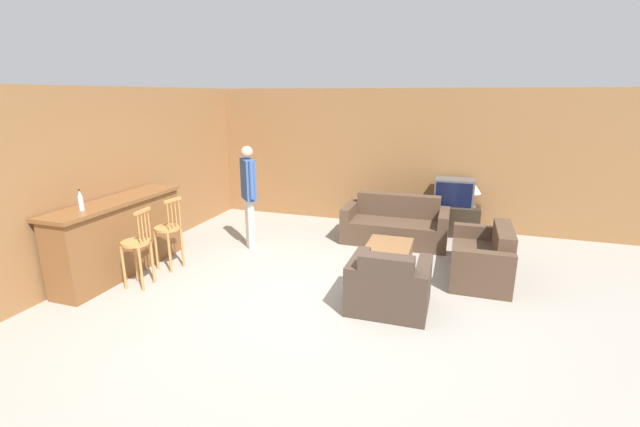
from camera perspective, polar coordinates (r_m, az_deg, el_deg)
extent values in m
plane|color=gray|center=(5.56, -1.06, -11.01)|extent=(24.00, 24.00, 0.00)
cube|color=olive|center=(8.49, 6.83, 7.47)|extent=(9.40, 0.08, 2.60)
cube|color=olive|center=(7.76, -20.74, 5.80)|extent=(0.08, 8.55, 2.60)
cube|color=brown|center=(6.72, -25.10, -3.02)|extent=(0.47, 2.10, 1.03)
cube|color=brown|center=(6.58, -25.64, 1.44)|extent=(0.55, 2.16, 0.05)
cylinder|color=#B77F42|center=(6.11, -23.38, -3.57)|extent=(0.40, 0.40, 0.04)
cylinder|color=#B77F42|center=(6.38, -23.36, -5.81)|extent=(0.04, 0.04, 0.60)
cylinder|color=#B77F42|center=(6.20, -24.71, -6.61)|extent=(0.04, 0.04, 0.60)
cylinder|color=#B77F42|center=(6.24, -21.44, -6.08)|extent=(0.04, 0.04, 0.60)
cylinder|color=#B77F42|center=(6.05, -22.76, -6.91)|extent=(0.04, 0.04, 0.60)
cylinder|color=#B77F42|center=(6.05, -21.82, -1.44)|extent=(0.02, 0.02, 0.39)
cylinder|color=#B77F42|center=(5.99, -22.20, -1.64)|extent=(0.02, 0.02, 0.39)
cylinder|color=#B77F42|center=(5.93, -22.59, -1.84)|extent=(0.02, 0.02, 0.39)
cylinder|color=#B77F42|center=(5.88, -22.99, -2.05)|extent=(0.02, 0.02, 0.39)
cube|color=#B77F42|center=(5.90, -22.61, 0.29)|extent=(0.07, 0.31, 0.04)
cylinder|color=#B77F42|center=(6.59, -19.69, -1.85)|extent=(0.41, 0.41, 0.04)
cylinder|color=#B77F42|center=(6.85, -19.46, -3.96)|extent=(0.04, 0.04, 0.60)
cylinder|color=#B77F42|center=(6.69, -20.98, -4.59)|extent=(0.04, 0.04, 0.60)
cylinder|color=#B77F42|center=(6.68, -17.90, -4.32)|extent=(0.04, 0.04, 0.60)
cylinder|color=#B77F42|center=(6.51, -19.43, -4.98)|extent=(0.04, 0.04, 0.60)
cylinder|color=#B77F42|center=(6.50, -18.23, 0.04)|extent=(0.02, 0.02, 0.39)
cylinder|color=#B77F42|center=(6.45, -18.67, -0.12)|extent=(0.02, 0.02, 0.39)
cylinder|color=#B77F42|center=(6.40, -19.12, -0.28)|extent=(0.02, 0.02, 0.39)
cylinder|color=#B77F42|center=(6.35, -19.57, -0.44)|extent=(0.02, 0.02, 0.39)
cube|color=#B77F42|center=(6.37, -19.07, 1.70)|extent=(0.08, 0.31, 0.04)
cube|color=#4C3828|center=(7.52, 9.92, -2.35)|extent=(1.44, 0.83, 0.40)
cube|color=#4C3828|center=(7.71, 10.39, 1.12)|extent=(1.44, 0.22, 0.40)
cube|color=#4C3828|center=(7.64, 4.00, -1.03)|extent=(0.16, 0.83, 0.61)
cube|color=#4C3828|center=(7.43, 16.08, -2.09)|extent=(0.16, 0.83, 0.61)
cube|color=#423328|center=(5.28, 9.14, -10.34)|extent=(0.61, 0.79, 0.40)
cube|color=#423328|center=(4.86, 8.79, -7.69)|extent=(0.61, 0.22, 0.38)
cube|color=#423328|center=(5.20, 13.46, -9.75)|extent=(0.16, 0.79, 0.60)
cube|color=#423328|center=(5.30, 5.01, -8.86)|extent=(0.16, 0.79, 0.60)
cube|color=#4C3828|center=(6.41, 20.48, -6.38)|extent=(0.77, 1.00, 0.40)
cube|color=#4C3828|center=(6.31, 23.28, -3.36)|extent=(0.22, 1.00, 0.36)
cube|color=#4C3828|center=(6.92, 20.42, -3.87)|extent=(0.77, 0.16, 0.60)
cube|color=#4C3828|center=(5.84, 20.75, -7.53)|extent=(0.77, 0.16, 0.60)
cube|color=brown|center=(6.27, 9.10, -4.38)|extent=(0.64, 0.90, 0.04)
cube|color=brown|center=(6.00, 5.75, -7.15)|extent=(0.06, 0.06, 0.35)
cube|color=brown|center=(5.92, 11.05, -7.70)|extent=(0.06, 0.06, 0.35)
cube|color=brown|center=(6.75, 7.27, -4.55)|extent=(0.06, 0.06, 0.35)
cube|color=brown|center=(6.68, 11.96, -5.00)|extent=(0.06, 0.06, 0.35)
cube|color=#2D2319|center=(8.21, 17.15, -0.80)|extent=(0.96, 0.50, 0.53)
cube|color=#4C4C4C|center=(8.08, 17.45, 2.71)|extent=(0.68, 0.42, 0.50)
cube|color=black|center=(7.87, 17.41, 2.38)|extent=(0.61, 0.01, 0.43)
cylinder|color=silver|center=(6.14, -29.25, 1.16)|extent=(0.06, 0.06, 0.18)
cone|color=silver|center=(6.12, -29.41, 2.32)|extent=(0.05, 0.05, 0.08)
cylinder|color=black|center=(6.11, -29.46, 2.75)|extent=(0.02, 0.02, 0.02)
cylinder|color=brown|center=(8.14, 19.50, 0.91)|extent=(0.16, 0.16, 0.02)
cylinder|color=brown|center=(8.11, 19.58, 1.77)|extent=(0.03, 0.03, 0.23)
cone|color=beige|center=(8.06, 19.72, 3.27)|extent=(0.29, 0.29, 0.21)
cylinder|color=silver|center=(7.26, -9.44, -1.20)|extent=(0.12, 0.12, 0.83)
cylinder|color=silver|center=(7.13, -9.15, -1.48)|extent=(0.12, 0.12, 0.83)
cube|color=#335189|center=(7.02, -9.56, 4.49)|extent=(0.37, 0.39, 0.66)
cylinder|color=#335189|center=(7.21, -10.02, 4.99)|extent=(0.08, 0.08, 0.61)
cylinder|color=#335189|center=(6.81, -9.10, 4.40)|extent=(0.08, 0.08, 0.61)
sphere|color=tan|center=(6.95, -9.73, 8.09)|extent=(0.19, 0.19, 0.19)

